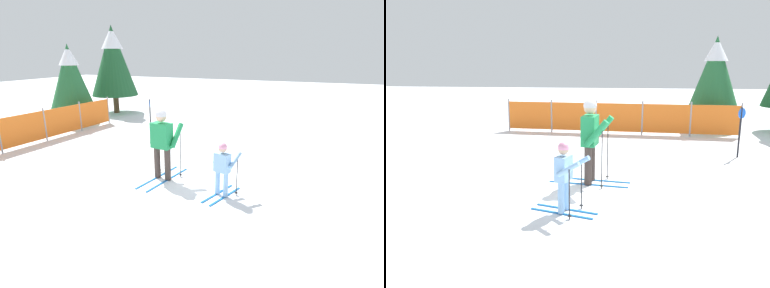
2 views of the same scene
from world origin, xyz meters
TOP-DOWN VIEW (x-y plane):
  - ground_plane at (0.00, 0.00)m, footprint 60.00×60.00m
  - skier_adult at (-0.19, -0.18)m, footprint 1.70×0.80m
  - skier_child at (-0.49, -1.82)m, footprint 1.17×0.64m
  - safety_fence at (0.33, 5.39)m, footprint 8.14×0.55m
  - conifer_far at (6.60, 6.42)m, footprint 2.37×2.37m
  - conifer_near at (3.76, 6.56)m, footprint 1.85×1.85m
  - trail_marker at (3.54, 2.45)m, footprint 0.24×0.18m

SIDE VIEW (x-z plane):
  - ground_plane at x=0.00m, z-range 0.00..0.00m
  - safety_fence at x=0.33m, z-range 0.00..1.18m
  - skier_child at x=-0.49m, z-range 0.11..1.32m
  - trail_marker at x=3.54m, z-range 0.16..1.50m
  - skier_adult at x=-0.19m, z-range 0.17..1.94m
  - conifer_near at x=3.76m, z-range 0.41..3.83m
  - conifer_far at x=6.60m, z-range 0.52..4.92m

